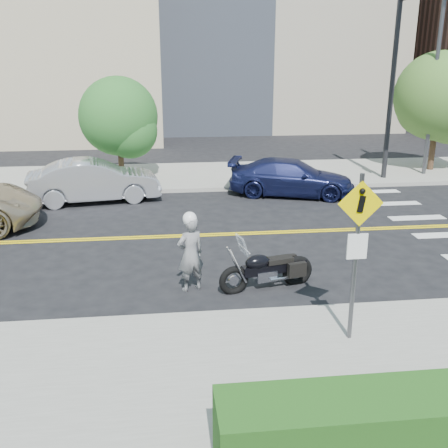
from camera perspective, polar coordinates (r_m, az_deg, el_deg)
ground_plane at (r=15.18m, az=-10.05°, el=-1.50°), size 120.00×120.00×0.00m
sidewalk_near at (r=8.45m, az=-12.86°, el=-18.07°), size 60.00×5.00×0.15m
sidewalk_far at (r=22.37m, az=-9.05°, el=5.05°), size 60.00×5.00×0.15m
lamp_post at (r=23.54m, az=21.99°, el=14.68°), size 0.16×0.16×8.00m
traffic_light at (r=21.36m, az=19.07°, el=16.18°), size 0.28×4.50×7.00m
pedestrian_sign at (r=9.12m, az=14.28°, el=-1.98°), size 0.78×0.08×3.00m
motorcyclist at (r=11.42m, az=-3.67°, el=-3.04°), size 0.73×0.62×1.81m
motorcycle at (r=11.61m, az=4.75°, el=-4.00°), size 2.25×1.13×1.31m
parked_car_silver at (r=19.06m, az=-13.95°, el=4.58°), size 4.74×2.29×1.50m
parked_car_blue at (r=19.56m, az=7.36°, el=5.05°), size 4.92×3.12×1.33m
tree_far_a at (r=21.43m, az=-11.43°, el=11.42°), size 3.09×3.09×4.23m
tree_far_b at (r=24.62m, az=22.35°, el=12.73°), size 3.75×3.75×5.18m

